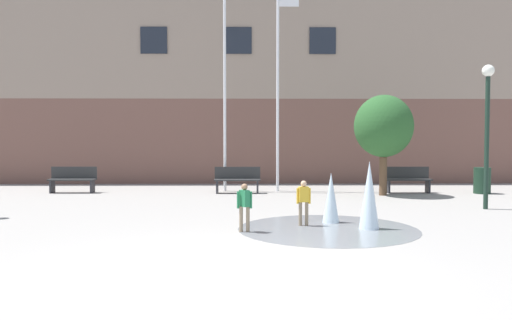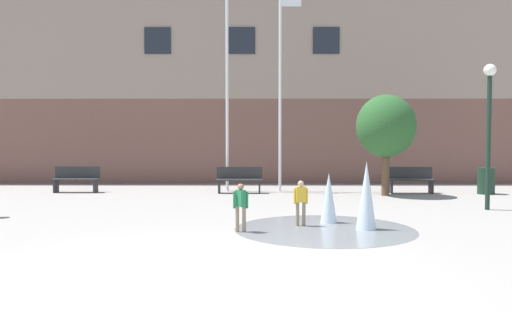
{
  "view_description": "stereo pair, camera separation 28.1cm",
  "coord_description": "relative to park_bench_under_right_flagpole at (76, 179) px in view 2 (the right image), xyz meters",
  "views": [
    {
      "loc": [
        0.41,
        -6.77,
        1.89
      ],
      "look_at": [
        0.62,
        7.09,
        1.3
      ],
      "focal_mm": 35.0,
      "sensor_mm": 36.0,
      "label": 1
    },
    {
      "loc": [
        0.69,
        -6.77,
        1.89
      ],
      "look_at": [
        0.62,
        7.09,
        1.3
      ],
      "focal_mm": 35.0,
      "sensor_mm": 36.0,
      "label": 2
    }
  ],
  "objects": [
    {
      "name": "street_tree_near_building",
      "position": [
        10.66,
        -0.97,
        1.82
      ],
      "size": [
        1.95,
        1.95,
        3.35
      ],
      "color": "brown",
      "rests_on": "ground"
    },
    {
      "name": "library_building",
      "position": [
        5.75,
        6.36,
        3.48
      ],
      "size": [
        36.0,
        6.05,
        7.93
      ],
      "color": "brown",
      "rests_on": "ground"
    },
    {
      "name": "park_bench_near_trashcan",
      "position": [
        5.77,
        -0.2,
        0.0
      ],
      "size": [
        1.6,
        0.44,
        0.91
      ],
      "color": "#28282D",
      "rests_on": "ground"
    },
    {
      "name": "child_running",
      "position": [
        7.35,
        -6.78,
        0.1
      ],
      "size": [
        0.31,
        0.15,
        0.99
      ],
      "rotation": [
        0.0,
        0.0,
        0.12
      ],
      "color": "#89755B",
      "rests_on": "ground"
    },
    {
      "name": "ground_plane",
      "position": [
        5.75,
        -10.75,
        -0.48
      ],
      "size": [
        100.0,
        100.0,
        0.0
      ],
      "primitive_type": "plane",
      "color": "gray"
    },
    {
      "name": "park_bench_far_right",
      "position": [
        11.73,
        -0.18,
        0.0
      ],
      "size": [
        1.6,
        0.44,
        0.91
      ],
      "color": "#28282D",
      "rests_on": "ground"
    },
    {
      "name": "trash_can",
      "position": [
        14.23,
        -0.49,
        -0.03
      ],
      "size": [
        0.56,
        0.56,
        0.9
      ],
      "primitive_type": "cylinder",
      "color": "#193323",
      "rests_on": "ground"
    },
    {
      "name": "child_with_pink_shirt",
      "position": [
        6.08,
        -7.49,
        0.1
      ],
      "size": [
        0.31,
        0.24,
        0.99
      ],
      "rotation": [
        0.0,
        0.0,
        -0.94
      ],
      "color": "#89755B",
      "rests_on": "ground"
    },
    {
      "name": "splash_fountain",
      "position": [
        8.3,
        -6.93,
        0.04
      ],
      "size": [
        3.78,
        3.78,
        1.43
      ],
      "color": "gray",
      "rests_on": "ground"
    },
    {
      "name": "lamp_post_right_lane",
      "position": [
        12.54,
        -4.28,
        2.05
      ],
      "size": [
        0.32,
        0.32,
        3.86
      ],
      "color": "#192D23",
      "rests_on": "ground"
    },
    {
      "name": "park_bench_under_right_flagpole",
      "position": [
        0.0,
        0.0,
        0.0
      ],
      "size": [
        1.6,
        0.44,
        0.91
      ],
      "color": "#28282D",
      "rests_on": "ground"
    },
    {
      "name": "flagpole_left",
      "position": [
        5.34,
        0.45,
        3.66
      ],
      "size": [
        0.8,
        0.1,
        7.79
      ],
      "color": "silver",
      "rests_on": "ground"
    },
    {
      "name": "flagpole_right",
      "position": [
        7.24,
        0.45,
        3.49
      ],
      "size": [
        0.8,
        0.1,
        7.46
      ],
      "color": "silver",
      "rests_on": "ground"
    }
  ]
}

